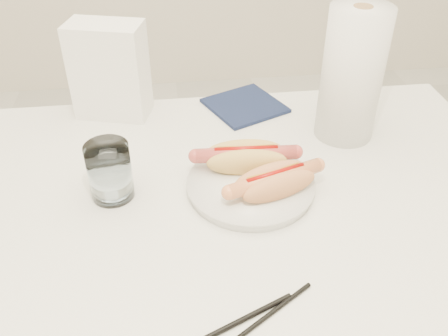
{
  "coord_description": "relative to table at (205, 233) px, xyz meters",
  "views": [
    {
      "loc": [
        -0.05,
        -0.64,
        1.31
      ],
      "look_at": [
        0.04,
        0.02,
        0.82
      ],
      "focal_mm": 39.45,
      "sensor_mm": 36.0,
      "label": 1
    }
  ],
  "objects": [
    {
      "name": "hotdog_right",
      "position": [
        0.12,
        0.01,
        0.1
      ],
      "size": [
        0.17,
        0.11,
        0.05
      ],
      "rotation": [
        0.0,
        0.0,
        0.33
      ],
      "color": "#E49259",
      "rests_on": "plate"
    },
    {
      "name": "paper_towel_roll",
      "position": [
        0.31,
        0.2,
        0.19
      ],
      "size": [
        0.14,
        0.14,
        0.27
      ],
      "primitive_type": "cylinder",
      "rotation": [
        0.0,
        0.0,
        -0.22
      ],
      "color": "white",
      "rests_on": "table"
    },
    {
      "name": "hotdog_left",
      "position": [
        0.08,
        0.08,
        0.1
      ],
      "size": [
        0.18,
        0.08,
        0.05
      ],
      "rotation": [
        0.0,
        0.0,
        -0.05
      ],
      "color": "#E8B85D",
      "rests_on": "plate"
    },
    {
      "name": "chopstick_far",
      "position": [
        -0.01,
        -0.25,
        0.06
      ],
      "size": [
        0.23,
        0.11,
        0.01
      ],
      "primitive_type": "cylinder",
      "rotation": [
        0.0,
        1.57,
        0.41
      ],
      "color": "black",
      "rests_on": "table"
    },
    {
      "name": "navy_napkin",
      "position": [
        0.12,
        0.34,
        0.06
      ],
      "size": [
        0.2,
        0.2,
        0.01
      ],
      "primitive_type": "cube",
      "rotation": [
        0.0,
        0.0,
        0.43
      ],
      "color": "#131B3B",
      "rests_on": "table"
    },
    {
      "name": "chopstick_near",
      "position": [
        0.05,
        -0.25,
        0.06
      ],
      "size": [
        0.18,
        0.12,
        0.01
      ],
      "primitive_type": "cylinder",
      "rotation": [
        0.0,
        1.57,
        0.58
      ],
      "color": "black",
      "rests_on": "table"
    },
    {
      "name": "water_glass",
      "position": [
        -0.16,
        0.06,
        0.11
      ],
      "size": [
        0.08,
        0.08,
        0.1
      ],
      "primitive_type": "cylinder",
      "color": "silver",
      "rests_on": "table"
    },
    {
      "name": "table",
      "position": [
        0.0,
        0.0,
        0.0
      ],
      "size": [
        1.2,
        0.8,
        0.75
      ],
      "color": "white",
      "rests_on": "ground"
    },
    {
      "name": "napkin_box",
      "position": [
        -0.17,
        0.35,
        0.16
      ],
      "size": [
        0.17,
        0.12,
        0.21
      ],
      "primitive_type": "cube",
      "rotation": [
        0.0,
        0.0,
        -0.27
      ],
      "color": "white",
      "rests_on": "table"
    },
    {
      "name": "plate",
      "position": [
        0.09,
        0.04,
        0.07
      ],
      "size": [
        0.27,
        0.27,
        0.02
      ],
      "primitive_type": "cylinder",
      "rotation": [
        0.0,
        0.0,
        -0.25
      ],
      "color": "white",
      "rests_on": "table"
    }
  ]
}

